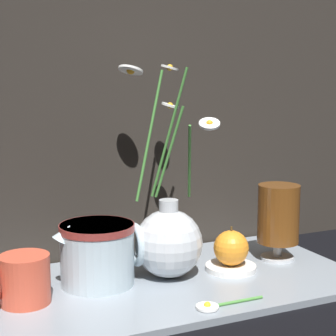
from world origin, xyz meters
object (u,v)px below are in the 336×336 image
object	(u,v)px
yellow_mug	(23,279)
orange_fruit	(230,248)
vase_with_flowers	(169,239)
ceramic_pitcher	(98,251)
tea_glass	(278,216)

from	to	relation	value
yellow_mug	orange_fruit	world-z (taller)	orange_fruit
vase_with_flowers	orange_fruit	size ratio (longest dim) A/B	5.16
yellow_mug	ceramic_pitcher	xyz separation A→B (m)	(0.13, 0.03, 0.02)
yellow_mug	ceramic_pitcher	distance (m)	0.14
vase_with_flowers	tea_glass	world-z (taller)	vase_with_flowers
ceramic_pitcher	orange_fruit	world-z (taller)	ceramic_pitcher
ceramic_pitcher	orange_fruit	size ratio (longest dim) A/B	2.10
ceramic_pitcher	tea_glass	distance (m)	0.36
orange_fruit	tea_glass	bearing A→B (deg)	7.47
tea_glass	orange_fruit	distance (m)	0.13
vase_with_flowers	tea_glass	xyz separation A→B (m)	(0.23, -0.00, 0.02)
yellow_mug	tea_glass	xyz separation A→B (m)	(0.49, 0.02, 0.05)
vase_with_flowers	orange_fruit	distance (m)	0.12
vase_with_flowers	tea_glass	distance (m)	0.24
vase_with_flowers	ceramic_pitcher	distance (m)	0.13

